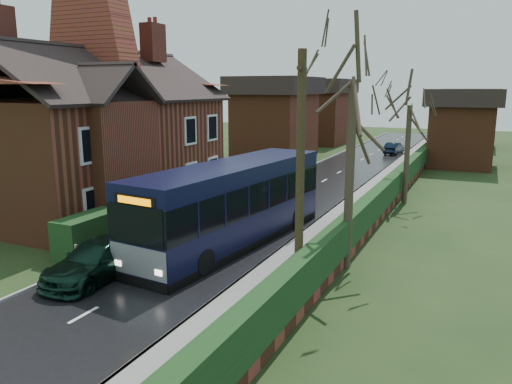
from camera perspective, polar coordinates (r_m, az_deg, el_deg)
The scene contains 18 objects.
ground at distance 20.40m, azimuth -7.36°, elevation -7.16°, with size 140.00×140.00×0.00m, color #2F401B.
road at distance 29.01m, azimuth 3.16°, elevation -1.32°, with size 6.00×100.00×0.02m, color black.
pavement at distance 27.76m, azimuth 11.34°, elevation -2.02°, with size 2.50×100.00×0.14m, color slate.
kerb_right at distance 28.05m, azimuth 8.96°, elevation -1.78°, with size 0.12×100.00×0.14m, color gray.
kerb_left at distance 30.22m, azimuth -2.22°, elevation -0.70°, with size 0.12×100.00×0.10m, color gray.
front_hedge at distance 26.27m, azimuth -8.85°, elevation -1.08°, with size 1.20×16.00×1.60m, color black.
picket_fence at distance 25.95m, azimuth -7.44°, elevation -1.99°, with size 0.10×16.00×0.90m, color gray, non-canonical shape.
right_wall_hedge at distance 27.25m, azimuth 14.59°, elevation -0.38°, with size 0.60×50.00×1.80m.
brick_house at distance 28.51m, azimuth -17.52°, elevation 6.81°, with size 9.30×14.60×10.30m.
bus at distance 21.22m, azimuth -2.76°, elevation -1.46°, with size 3.82×11.70×3.49m.
car_silver at distance 25.61m, azimuth -3.58°, elevation -1.61°, with size 1.56×3.88×1.32m, color #A3A4A8.
car_green at distance 18.59m, azimuth -17.61°, elevation -7.38°, with size 1.87×4.59×1.33m, color black.
car_distant at distance 52.73m, azimuth 15.49°, elevation 4.86°, with size 1.25×3.58×1.18m, color black.
bus_stop_sign at distance 21.99m, azimuth 5.11°, elevation -1.01°, with size 0.11×0.40×2.64m.
telegraph_pole at distance 14.99m, azimuth 5.05°, elevation 1.37°, with size 0.26×0.99×7.70m.
tree_right_near at distance 18.10m, azimuth 11.12°, elevation 13.64°, with size 4.49×4.49×9.70m.
tree_right_far at distance 29.70m, azimuth 17.24°, elevation 10.19°, with size 4.17×4.17×8.06m.
tree_house_side at distance 32.99m, azimuth -12.72°, elevation 11.79°, with size 3.97×3.97×9.02m.
Camera 1 is at (10.36, -16.28, 6.61)m, focal length 35.00 mm.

